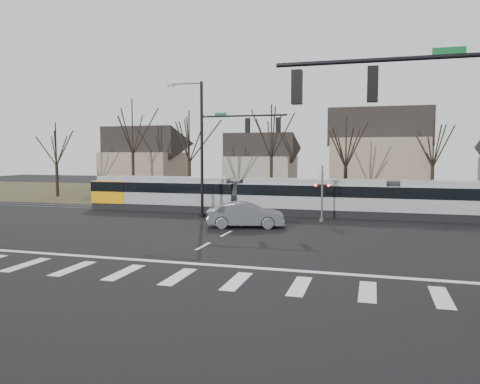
# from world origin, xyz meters

# --- Properties ---
(ground) EXTENTS (140.00, 140.00, 0.00)m
(ground) POSITION_xyz_m (0.00, 0.00, 0.00)
(ground) COLOR black
(grass_verge) EXTENTS (140.00, 28.00, 0.01)m
(grass_verge) POSITION_xyz_m (0.00, 32.00, 0.01)
(grass_verge) COLOR #38331E
(grass_verge) RESTS_ON ground
(crosswalk) EXTENTS (27.00, 2.60, 0.01)m
(crosswalk) POSITION_xyz_m (0.00, -4.00, 0.01)
(crosswalk) COLOR silver
(crosswalk) RESTS_ON ground
(stop_line) EXTENTS (28.00, 0.35, 0.01)m
(stop_line) POSITION_xyz_m (0.00, -1.80, 0.01)
(stop_line) COLOR silver
(stop_line) RESTS_ON ground
(lane_dashes) EXTENTS (0.18, 30.00, 0.01)m
(lane_dashes) POSITION_xyz_m (0.00, 16.00, 0.01)
(lane_dashes) COLOR silver
(lane_dashes) RESTS_ON ground
(rail_pair) EXTENTS (90.00, 1.52, 0.06)m
(rail_pair) POSITION_xyz_m (0.00, 15.80, 0.03)
(rail_pair) COLOR #59595E
(rail_pair) RESTS_ON ground
(tram) EXTENTS (37.70, 2.80, 2.86)m
(tram) POSITION_xyz_m (3.84, 16.00, 1.56)
(tram) COLOR gray
(tram) RESTS_ON ground
(sedan) EXTENTS (4.22, 5.90, 1.66)m
(sedan) POSITION_xyz_m (0.48, 8.70, 0.83)
(sedan) COLOR #595C61
(sedan) RESTS_ON ground
(signal_pole_near_right) EXTENTS (6.72, 0.44, 8.00)m
(signal_pole_near_right) POSITION_xyz_m (10.11, -6.00, 5.17)
(signal_pole_near_right) COLOR black
(signal_pole_near_right) RESTS_ON ground
(signal_pole_far) EXTENTS (9.28, 0.44, 10.20)m
(signal_pole_far) POSITION_xyz_m (-2.41, 12.50, 5.70)
(signal_pole_far) COLOR black
(signal_pole_far) RESTS_ON ground
(rail_crossing_signal) EXTENTS (1.08, 0.36, 4.00)m
(rail_crossing_signal) POSITION_xyz_m (5.00, 12.79, 1.89)
(rail_crossing_signal) COLOR #59595B
(rail_crossing_signal) RESTS_ON ground
(tree_row) EXTENTS (59.20, 7.20, 10.00)m
(tree_row) POSITION_xyz_m (2.00, 26.00, 5.00)
(tree_row) COLOR black
(tree_row) RESTS_ON ground
(house_a) EXTENTS (9.72, 8.64, 8.60)m
(house_a) POSITION_xyz_m (-20.00, 34.00, 4.46)
(house_a) COLOR gray
(house_a) RESTS_ON ground
(house_b) EXTENTS (8.64, 7.56, 7.65)m
(house_b) POSITION_xyz_m (-5.00, 36.00, 3.97)
(house_b) COLOR gray
(house_b) RESTS_ON ground
(house_c) EXTENTS (10.80, 8.64, 10.10)m
(house_c) POSITION_xyz_m (9.00, 33.00, 5.23)
(house_c) COLOR gray
(house_c) RESTS_ON ground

